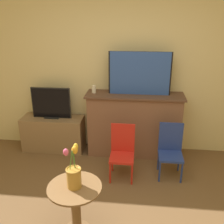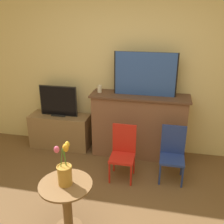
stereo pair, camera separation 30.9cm
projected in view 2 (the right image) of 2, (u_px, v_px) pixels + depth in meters
name	position (u px, v px, depth m)	size (l,w,h in m)	color
wall_back	(129.00, 64.00, 3.86)	(8.00, 0.06, 2.70)	beige
fireplace_mantel	(139.00, 125.00, 3.92)	(1.42, 0.43, 0.96)	brown
painting	(145.00, 74.00, 3.64)	(0.88, 0.03, 0.61)	black
mantel_candle	(100.00, 89.00, 3.85)	(0.06, 0.06, 0.11)	silver
tv_stand	(61.00, 131.00, 4.25)	(0.95, 0.37, 0.54)	olive
tv_monitor	(58.00, 101.00, 4.07)	(0.60, 0.12, 0.48)	black
chair_red	(123.00, 150.00, 3.43)	(0.31, 0.31, 0.72)	red
chair_blue	(173.00, 151.00, 3.40)	(0.31, 0.31, 0.72)	navy
side_table	(67.00, 200.00, 2.57)	(0.52, 0.52, 0.55)	brown
vase_tulips	(65.00, 171.00, 2.45)	(0.16, 0.18, 0.41)	#B78433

